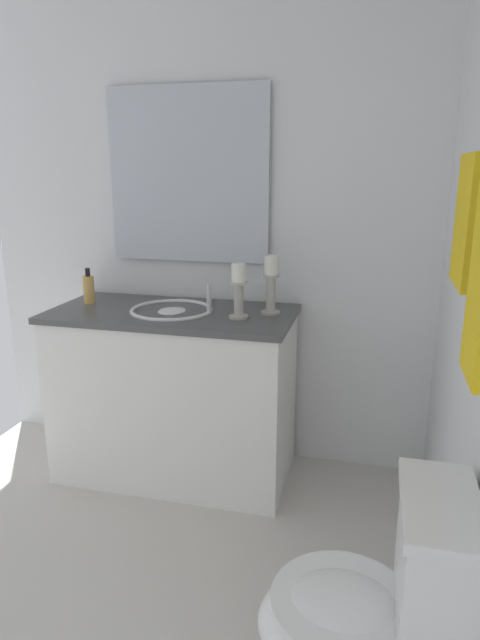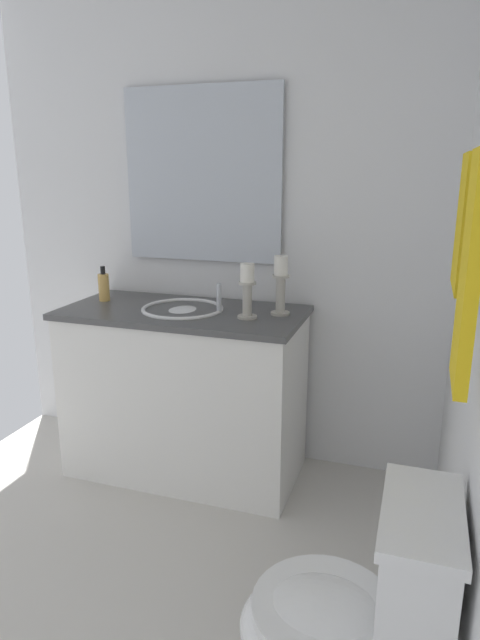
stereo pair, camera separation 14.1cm
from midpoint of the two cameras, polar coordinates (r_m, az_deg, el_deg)
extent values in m
cube|color=white|center=(2.89, -5.28, 9.42)|extent=(0.04, 2.41, 2.45)
cube|color=white|center=(2.82, -8.24, -7.88)|extent=(0.55, 1.15, 0.83)
cube|color=#4C4C4C|center=(2.68, -8.59, 0.63)|extent=(0.58, 1.18, 0.03)
sphere|color=black|center=(3.14, -17.55, -5.17)|extent=(0.02, 0.02, 0.02)
sphere|color=black|center=(2.99, -19.52, -6.41)|extent=(0.02, 0.02, 0.02)
ellipsoid|color=white|center=(2.69, -8.56, -0.08)|extent=(0.38, 0.30, 0.11)
torus|color=white|center=(2.67, -8.61, 1.03)|extent=(0.40, 0.40, 0.02)
cylinder|color=silver|center=(2.59, -4.78, 2.19)|extent=(0.02, 0.02, 0.14)
cube|color=silver|center=(2.85, -6.90, 14.65)|extent=(0.02, 0.83, 0.86)
cylinder|color=#B7B2A5|center=(2.59, 1.63, 0.77)|extent=(0.09, 0.09, 0.01)
cylinder|color=#B7B2A5|center=(2.57, 1.64, 2.54)|extent=(0.04, 0.04, 0.18)
cylinder|color=#B7B2A5|center=(2.55, 1.66, 4.60)|extent=(0.08, 0.08, 0.01)
cylinder|color=white|center=(2.54, 1.67, 5.72)|extent=(0.06, 0.06, 0.09)
cylinder|color=#B7B2A5|center=(2.52, -1.74, 0.33)|extent=(0.09, 0.09, 0.01)
cylinder|color=#B7B2A5|center=(2.50, -1.76, 1.95)|extent=(0.04, 0.04, 0.16)
cylinder|color=#B7B2A5|center=(2.48, -1.77, 3.86)|extent=(0.08, 0.08, 0.01)
cylinder|color=white|center=(2.47, -1.78, 4.93)|extent=(0.06, 0.06, 0.08)
cylinder|color=#E5B259|center=(2.91, -16.76, 3.02)|extent=(0.06, 0.06, 0.14)
cylinder|color=black|center=(2.89, -16.90, 4.77)|extent=(0.02, 0.02, 0.04)
ellipsoid|color=white|center=(1.72, 7.81, -29.13)|extent=(0.38, 0.46, 0.24)
cylinder|color=white|center=(1.66, 7.92, -27.16)|extent=(0.39, 0.39, 0.03)
cube|color=white|center=(1.56, 16.92, -23.36)|extent=(0.36, 0.17, 0.32)
cube|color=white|center=(1.46, 17.47, -17.96)|extent=(0.38, 0.19, 0.03)
cube|color=yellow|center=(1.71, 20.23, 9.60)|extent=(0.28, 0.03, 0.38)
camera|label=1|loc=(0.07, -92.05, -0.56)|focal=30.85mm
camera|label=2|loc=(0.07, 87.95, 0.56)|focal=30.85mm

